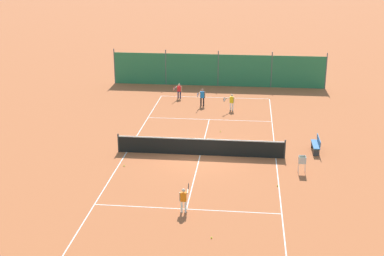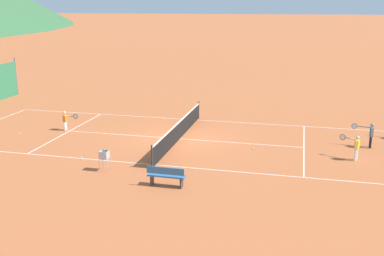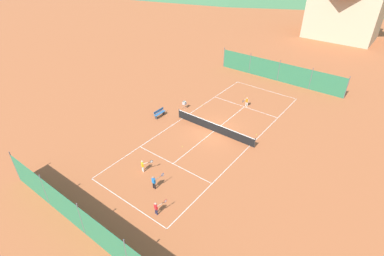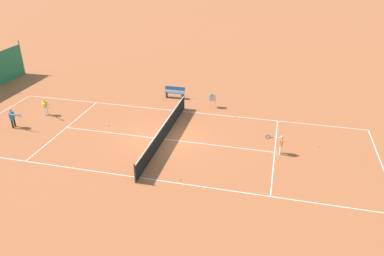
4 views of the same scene
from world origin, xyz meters
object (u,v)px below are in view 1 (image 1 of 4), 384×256
player_near_service (202,96)px  tennis_ball_alley_left (124,166)px  tennis_ball_mid_court (211,238)px  tennis_net (200,147)px  player_near_baseline (231,101)px  tennis_ball_alley_right (220,131)px  player_far_baseline (184,198)px  tennis_ball_far_corner (278,186)px  player_far_service (179,90)px  ball_hopper (302,161)px  courtside_bench (316,144)px

player_near_service → tennis_ball_alley_left: size_ratio=19.03×
tennis_ball_mid_court → tennis_ball_alley_left: size_ratio=1.00×
tennis_ball_mid_court → tennis_net: bearing=-81.8°
player_near_baseline → tennis_ball_alley_right: player_near_baseline is taller
player_far_baseline → tennis_ball_mid_court: size_ratio=16.74×
tennis_ball_far_corner → tennis_ball_mid_court: bearing=61.5°
player_near_service → tennis_ball_far_corner: size_ratio=19.03×
player_far_baseline → tennis_ball_mid_court: player_far_baseline is taller
player_far_service → player_near_baseline: 4.83m
tennis_net → tennis_ball_alley_left: bearing=28.0°
tennis_ball_far_corner → player_near_baseline: bearing=-77.6°
tennis_ball_far_corner → tennis_ball_alley_left: same height
player_near_service → tennis_ball_mid_court: bearing=96.3°
player_near_service → tennis_ball_alley_left: bearing=75.4°
player_far_baseline → tennis_ball_far_corner: size_ratio=16.74×
player_far_baseline → tennis_ball_mid_court: bearing=122.4°
tennis_net → ball_hopper: (-5.30, 1.87, 0.16)m
courtside_bench → tennis_ball_far_corner: bearing=64.4°
player_near_baseline → tennis_ball_mid_court: (0.08, 17.39, -0.65)m
player_near_baseline → tennis_ball_far_corner: (-2.70, 12.27, -0.65)m
tennis_net → player_near_baseline: (-1.35, -8.65, 0.18)m
player_far_baseline → player_near_service: (0.69, -16.16, 0.08)m
tennis_ball_mid_court → ball_hopper: size_ratio=0.07×
tennis_net → tennis_ball_mid_court: tennis_net is taller
tennis_ball_alley_right → tennis_net: bearing=77.5°
ball_hopper → tennis_ball_alley_left: bearing=0.9°
player_far_baseline → player_near_baseline: 15.34m
player_far_service → tennis_ball_far_corner: 16.40m
player_near_baseline → tennis_ball_alley_left: player_near_baseline is taller
player_far_baseline → courtside_bench: (-6.43, -7.81, -0.20)m
player_near_baseline → courtside_bench: size_ratio=0.77×
tennis_ball_alley_left → ball_hopper: ball_hopper is taller
player_far_baseline → tennis_ball_alley_left: 5.95m
tennis_ball_mid_court → player_far_baseline: bearing=-57.6°
courtside_bench → tennis_ball_mid_court: bearing=62.9°
player_far_baseline → tennis_net: bearing=-90.7°
player_far_service → ball_hopper: (-7.98, 13.20, -0.01)m
player_near_baseline → player_near_service: (2.11, -0.89, 0.05)m
tennis_net → tennis_ball_far_corner: (-4.04, 3.62, -0.47)m
tennis_ball_far_corner → ball_hopper: ball_hopper is taller
player_near_baseline → courtside_bench: player_near_baseline is taller
player_near_service → tennis_ball_far_corner: (-4.81, 13.16, -0.70)m
tennis_net → player_near_baseline: player_near_baseline is taller
player_far_baseline → player_near_service: player_near_service is taller
player_far_service → courtside_bench: (-9.02, 10.15, -0.22)m
tennis_ball_alley_left → courtside_bench: size_ratio=0.04×
player_near_baseline → player_near_service: size_ratio=0.92×
tennis_net → tennis_ball_alley_right: 4.09m
courtside_bench → player_near_baseline: bearing=-56.2°
player_far_service → player_near_baseline: size_ratio=0.98×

